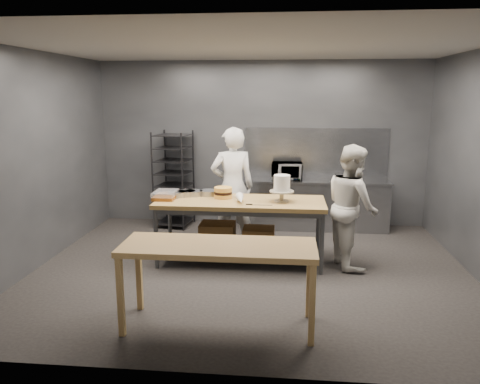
% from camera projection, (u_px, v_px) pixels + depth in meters
% --- Properties ---
extents(ground, '(6.00, 6.00, 0.00)m').
position_uv_depth(ground, '(251.00, 270.00, 6.52)').
color(ground, black).
rests_on(ground, ground).
extents(back_wall, '(6.00, 0.04, 3.00)m').
position_uv_depth(back_wall, '(261.00, 144.00, 8.65)').
color(back_wall, '#4C4F54').
rests_on(back_wall, ground).
extents(work_table, '(2.40, 0.90, 0.92)m').
position_uv_depth(work_table, '(238.00, 223.00, 6.75)').
color(work_table, olive).
rests_on(work_table, ground).
extents(near_counter, '(2.00, 0.70, 0.90)m').
position_uv_depth(near_counter, '(218.00, 253.00, 4.79)').
color(near_counter, '#A37543').
rests_on(near_counter, ground).
extents(back_counter, '(2.60, 0.60, 0.90)m').
position_uv_depth(back_counter, '(315.00, 204.00, 8.46)').
color(back_counter, slate).
rests_on(back_counter, ground).
extents(splashback_panel, '(2.60, 0.02, 0.90)m').
position_uv_depth(splashback_panel, '(316.00, 153.00, 8.56)').
color(splashback_panel, slate).
rests_on(splashback_panel, back_counter).
extents(speed_rack, '(0.68, 0.72, 1.75)m').
position_uv_depth(speed_rack, '(174.00, 180.00, 8.54)').
color(speed_rack, black).
rests_on(speed_rack, ground).
extents(chef_behind, '(0.78, 0.60, 1.90)m').
position_uv_depth(chef_behind, '(232.00, 187.00, 7.47)').
color(chef_behind, white).
rests_on(chef_behind, ground).
extents(chef_right, '(0.84, 0.98, 1.73)m').
position_uv_depth(chef_right, '(352.00, 206.00, 6.56)').
color(chef_right, silver).
rests_on(chef_right, ground).
extents(microwave, '(0.54, 0.37, 0.30)m').
position_uv_depth(microwave, '(287.00, 171.00, 8.38)').
color(microwave, black).
rests_on(microwave, back_counter).
extents(frosted_cake_stand, '(0.34, 0.34, 0.38)m').
position_uv_depth(frosted_cake_stand, '(282.00, 186.00, 6.53)').
color(frosted_cake_stand, '#A79D86').
rests_on(frosted_cake_stand, work_table).
extents(layer_cake, '(0.26, 0.26, 0.16)m').
position_uv_depth(layer_cake, '(223.00, 193.00, 6.79)').
color(layer_cake, '#F9B74F').
rests_on(layer_cake, work_table).
extents(cake_pans, '(0.72, 0.41, 0.07)m').
position_uv_depth(cake_pans, '(191.00, 193.00, 6.95)').
color(cake_pans, gray).
rests_on(cake_pans, work_table).
extents(piping_bag, '(0.18, 0.39, 0.12)m').
position_uv_depth(piping_bag, '(240.00, 199.00, 6.45)').
color(piping_bag, white).
rests_on(piping_bag, work_table).
extents(offset_spatula, '(0.36, 0.02, 0.02)m').
position_uv_depth(offset_spatula, '(255.00, 205.00, 6.38)').
color(offset_spatula, slate).
rests_on(offset_spatula, work_table).
extents(pastry_clamshells, '(0.32, 0.42, 0.11)m').
position_uv_depth(pastry_clamshells, '(165.00, 195.00, 6.76)').
color(pastry_clamshells, '#A55921').
rests_on(pastry_clamshells, work_table).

